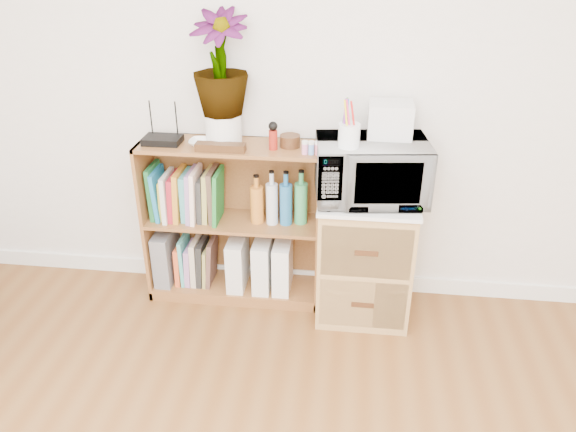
# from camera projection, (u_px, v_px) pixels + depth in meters

# --- Properties ---
(skirting_board) EXTENTS (4.00, 0.02, 0.10)m
(skirting_board) POSITION_uv_depth(u_px,v_px,m) (297.00, 276.00, 3.48)
(skirting_board) COLOR white
(skirting_board) RESTS_ON ground
(bookshelf) EXTENTS (1.00, 0.30, 0.95)m
(bookshelf) POSITION_uv_depth(u_px,v_px,m) (234.00, 223.00, 3.20)
(bookshelf) COLOR brown
(bookshelf) RESTS_ON ground
(wicker_unit) EXTENTS (0.50, 0.45, 0.70)m
(wicker_unit) POSITION_uv_depth(u_px,v_px,m) (364.00, 257.00, 3.11)
(wicker_unit) COLOR #9E7542
(wicker_unit) RESTS_ON ground
(microwave) EXTENTS (0.60, 0.45, 0.31)m
(microwave) POSITION_uv_depth(u_px,v_px,m) (371.00, 170.00, 2.86)
(microwave) COLOR silver
(microwave) RESTS_ON wicker_unit
(pen_cup) EXTENTS (0.11, 0.11, 0.12)m
(pen_cup) POSITION_uv_depth(u_px,v_px,m) (349.00, 135.00, 2.70)
(pen_cup) COLOR white
(pen_cup) RESTS_ON microwave
(small_appliance) EXTENTS (0.22, 0.18, 0.17)m
(small_appliance) POSITION_uv_depth(u_px,v_px,m) (390.00, 120.00, 2.82)
(small_appliance) COLOR silver
(small_appliance) RESTS_ON microwave
(router) EXTENTS (0.20, 0.14, 0.04)m
(router) POSITION_uv_depth(u_px,v_px,m) (163.00, 140.00, 2.99)
(router) COLOR black
(router) RESTS_ON bookshelf
(white_bowl) EXTENTS (0.13, 0.13, 0.03)m
(white_bowl) POSITION_uv_depth(u_px,v_px,m) (201.00, 143.00, 2.96)
(white_bowl) COLOR white
(white_bowl) RESTS_ON bookshelf
(plant_pot) EXTENTS (0.19, 0.19, 0.16)m
(plant_pot) POSITION_uv_depth(u_px,v_px,m) (224.00, 129.00, 2.97)
(plant_pot) COLOR white
(plant_pot) RESTS_ON bookshelf
(potted_plant) EXTENTS (0.29, 0.29, 0.52)m
(potted_plant) POSITION_uv_depth(u_px,v_px,m) (220.00, 63.00, 2.81)
(potted_plant) COLOR #407F32
(potted_plant) RESTS_ON plant_pot
(trinket_box) EXTENTS (0.26, 0.06, 0.04)m
(trinket_box) POSITION_uv_depth(u_px,v_px,m) (221.00, 147.00, 2.89)
(trinket_box) COLOR #361C0E
(trinket_box) RESTS_ON bookshelf
(kokeshi_doll) EXTENTS (0.05, 0.05, 0.10)m
(kokeshi_doll) POSITION_uv_depth(u_px,v_px,m) (273.00, 140.00, 2.90)
(kokeshi_doll) COLOR maroon
(kokeshi_doll) RESTS_ON bookshelf
(wooden_bowl) EXTENTS (0.11, 0.11, 0.06)m
(wooden_bowl) POSITION_uv_depth(u_px,v_px,m) (290.00, 141.00, 2.94)
(wooden_bowl) COLOR #3C1F10
(wooden_bowl) RESTS_ON bookshelf
(paint_jars) EXTENTS (0.10, 0.04, 0.05)m
(paint_jars) POSITION_uv_depth(u_px,v_px,m) (311.00, 150.00, 2.84)
(paint_jars) COLOR pink
(paint_jars) RESTS_ON bookshelf
(file_box) EXTENTS (0.10, 0.26, 0.32)m
(file_box) POSITION_uv_depth(u_px,v_px,m) (166.00, 255.00, 3.36)
(file_box) COLOR slate
(file_box) RESTS_ON bookshelf
(magazine_holder_left) EXTENTS (0.10, 0.25, 0.31)m
(magazine_holder_left) POSITION_uv_depth(u_px,v_px,m) (238.00, 262.00, 3.31)
(magazine_holder_left) COLOR silver
(magazine_holder_left) RESTS_ON bookshelf
(magazine_holder_mid) EXTENTS (0.10, 0.25, 0.31)m
(magazine_holder_mid) POSITION_uv_depth(u_px,v_px,m) (263.00, 263.00, 3.29)
(magazine_holder_mid) COLOR silver
(magazine_holder_mid) RESTS_ON bookshelf
(magazine_holder_right) EXTENTS (0.10, 0.24, 0.31)m
(magazine_holder_right) POSITION_uv_depth(u_px,v_px,m) (283.00, 265.00, 3.28)
(magazine_holder_right) COLOR white
(magazine_holder_right) RESTS_ON bookshelf
(cookbooks) EXTENTS (0.41, 0.20, 0.31)m
(cookbooks) POSITION_uv_depth(u_px,v_px,m) (187.00, 195.00, 3.15)
(cookbooks) COLOR #1A622E
(cookbooks) RESTS_ON bookshelf
(liquor_bottles) EXTENTS (0.47, 0.07, 0.31)m
(liquor_bottles) POSITION_uv_depth(u_px,v_px,m) (292.00, 199.00, 3.09)
(liquor_bottles) COLOR #C77325
(liquor_bottles) RESTS_ON bookshelf
(lower_books) EXTENTS (0.23, 0.19, 0.30)m
(lower_books) POSITION_uv_depth(u_px,v_px,m) (196.00, 261.00, 3.35)
(lower_books) COLOR #DF5527
(lower_books) RESTS_ON bookshelf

